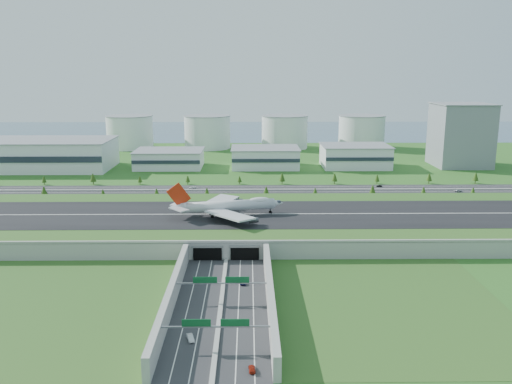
{
  "coord_description": "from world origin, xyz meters",
  "views": [
    {
      "loc": [
        10.47,
        -284.91,
        85.54
      ],
      "look_at": [
        14.78,
        35.0,
        12.56
      ],
      "focal_mm": 38.0,
      "sensor_mm": 36.0,
      "label": 1
    }
  ],
  "objects_px": {
    "car_2": "(243,282)",
    "car_6": "(458,191)",
    "car_3": "(252,369)",
    "car_7": "(193,187)",
    "car_1": "(190,338)",
    "boeing_747": "(227,206)",
    "car_5": "(379,186)",
    "car_4": "(44,193)",
    "office_tower": "(461,135)",
    "fuel_tank_a": "(130,132)",
    "car_0": "(196,280)"
  },
  "relations": [
    {
      "from": "car_2",
      "to": "car_1",
      "type": "bearing_deg",
      "value": 71.49
    },
    {
      "from": "car_1",
      "to": "car_2",
      "type": "xyz_separation_m",
      "value": [
        16.54,
        46.62,
        -0.16
      ]
    },
    {
      "from": "car_0",
      "to": "car_1",
      "type": "bearing_deg",
      "value": -91.67
    },
    {
      "from": "car_0",
      "to": "car_1",
      "type": "distance_m",
      "value": 48.94
    },
    {
      "from": "car_4",
      "to": "office_tower",
      "type": "bearing_deg",
      "value": -51.87
    },
    {
      "from": "car_2",
      "to": "car_4",
      "type": "xyz_separation_m",
      "value": [
        -141.07,
        165.01,
        0.09
      ]
    },
    {
      "from": "office_tower",
      "to": "boeing_747",
      "type": "relative_size",
      "value": 0.87
    },
    {
      "from": "car_2",
      "to": "fuel_tank_a",
      "type": "bearing_deg",
      "value": -70.75
    },
    {
      "from": "fuel_tank_a",
      "to": "boeing_747",
      "type": "distance_m",
      "value": 334.42
    },
    {
      "from": "office_tower",
      "to": "car_4",
      "type": "height_order",
      "value": "office_tower"
    },
    {
      "from": "office_tower",
      "to": "car_1",
      "type": "distance_m",
      "value": 383.01
    },
    {
      "from": "car_1",
      "to": "car_5",
      "type": "distance_m",
      "value": 257.97
    },
    {
      "from": "office_tower",
      "to": "car_0",
      "type": "distance_m",
      "value": 344.81
    },
    {
      "from": "fuel_tank_a",
      "to": "boeing_747",
      "type": "height_order",
      "value": "fuel_tank_a"
    },
    {
      "from": "car_0",
      "to": "car_3",
      "type": "distance_m",
      "value": 70.96
    },
    {
      "from": "boeing_747",
      "to": "car_1",
      "type": "height_order",
      "value": "boeing_747"
    },
    {
      "from": "boeing_747",
      "to": "car_2",
      "type": "distance_m",
      "value": 77.57
    },
    {
      "from": "fuel_tank_a",
      "to": "car_4",
      "type": "xyz_separation_m",
      "value": [
        -13.08,
        -223.54,
        -16.6
      ]
    },
    {
      "from": "fuel_tank_a",
      "to": "car_2",
      "type": "relative_size",
      "value": 10.11
    },
    {
      "from": "car_0",
      "to": "car_6",
      "type": "relative_size",
      "value": 0.71
    },
    {
      "from": "car_2",
      "to": "car_4",
      "type": "relative_size",
      "value": 1.09
    },
    {
      "from": "office_tower",
      "to": "car_1",
      "type": "height_order",
      "value": "office_tower"
    },
    {
      "from": "car_0",
      "to": "car_2",
      "type": "height_order",
      "value": "car_0"
    },
    {
      "from": "car_0",
      "to": "fuel_tank_a",
      "type": "bearing_deg",
      "value": 101.01
    },
    {
      "from": "car_0",
      "to": "car_4",
      "type": "height_order",
      "value": "car_4"
    },
    {
      "from": "car_3",
      "to": "car_7",
      "type": "xyz_separation_m",
      "value": [
        -41.95,
        245.36,
        0.06
      ]
    },
    {
      "from": "boeing_747",
      "to": "car_7",
      "type": "relative_size",
      "value": 12.35
    },
    {
      "from": "boeing_747",
      "to": "car_1",
      "type": "bearing_deg",
      "value": -104.83
    },
    {
      "from": "car_5",
      "to": "car_4",
      "type": "bearing_deg",
      "value": -88.48
    },
    {
      "from": "car_3",
      "to": "fuel_tank_a",
      "type": "bearing_deg",
      "value": -77.72
    },
    {
      "from": "fuel_tank_a",
      "to": "office_tower",
      "type": "bearing_deg",
      "value": -19.77
    },
    {
      "from": "car_2",
      "to": "car_3",
      "type": "relative_size",
      "value": 1.05
    },
    {
      "from": "car_3",
      "to": "car_5",
      "type": "height_order",
      "value": "car_3"
    },
    {
      "from": "car_2",
      "to": "car_0",
      "type": "bearing_deg",
      "value": -5.7
    },
    {
      "from": "boeing_747",
      "to": "car_6",
      "type": "xyz_separation_m",
      "value": [
        160.52,
        90.74,
        -12.64
      ]
    },
    {
      "from": "office_tower",
      "to": "car_5",
      "type": "xyz_separation_m",
      "value": [
        -92.88,
        -89.57,
        -26.71
      ]
    },
    {
      "from": "car_4",
      "to": "car_5",
      "type": "xyz_separation_m",
      "value": [
        240.2,
        18.96,
        -0.11
      ]
    },
    {
      "from": "car_1",
      "to": "car_7",
      "type": "bearing_deg",
      "value": 77.71
    },
    {
      "from": "car_3",
      "to": "car_4",
      "type": "bearing_deg",
      "value": -61.76
    },
    {
      "from": "fuel_tank_a",
      "to": "car_1",
      "type": "bearing_deg",
      "value": -75.63
    },
    {
      "from": "car_7",
      "to": "fuel_tank_a",
      "type": "bearing_deg",
      "value": -157.21
    },
    {
      "from": "fuel_tank_a",
      "to": "boeing_747",
      "type": "bearing_deg",
      "value": -69.19
    },
    {
      "from": "car_6",
      "to": "office_tower",
      "type": "bearing_deg",
      "value": -40.65
    },
    {
      "from": "office_tower",
      "to": "car_2",
      "type": "relative_size",
      "value": 11.12
    },
    {
      "from": "car_5",
      "to": "car_6",
      "type": "relative_size",
      "value": 0.68
    },
    {
      "from": "office_tower",
      "to": "car_7",
      "type": "relative_size",
      "value": 10.81
    },
    {
      "from": "car_2",
      "to": "car_6",
      "type": "xyz_separation_m",
      "value": [
        151.32,
        166.7,
        0.14
      ]
    },
    {
      "from": "fuel_tank_a",
      "to": "car_5",
      "type": "height_order",
      "value": "fuel_tank_a"
    },
    {
      "from": "boeing_747",
      "to": "car_2",
      "type": "height_order",
      "value": "boeing_747"
    },
    {
      "from": "boeing_747",
      "to": "car_0",
      "type": "xyz_separation_m",
      "value": [
        -9.94,
        -73.7,
        -12.74
      ]
    }
  ]
}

